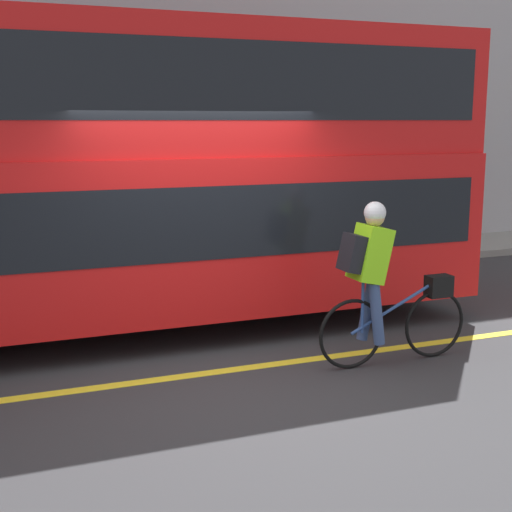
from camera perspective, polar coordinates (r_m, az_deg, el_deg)
ground_plane at (r=6.96m, az=-2.69°, el=-9.45°), size 80.00×80.00×0.00m
road_center_line at (r=7.03m, az=-2.91°, el=-9.20°), size 50.00×0.14×0.01m
sidewalk_curb at (r=11.40m, az=-10.43°, el=-1.26°), size 60.00×1.68×0.12m
building_facade at (r=12.26m, az=-12.08°, el=19.02°), size 60.00×0.30×8.42m
bus at (r=8.09m, az=-16.98°, el=6.95°), size 9.86×2.47×3.44m
cyclist_on_bike at (r=7.09m, az=9.93°, el=-1.78°), size 1.67×0.32×1.64m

